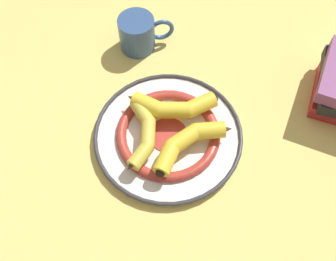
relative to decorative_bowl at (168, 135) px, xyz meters
name	(u,v)px	position (x,y,z in m)	size (l,w,h in m)	color
ground_plane	(163,143)	(0.02, 0.00, -0.01)	(2.80, 2.80, 0.00)	#E5CC6B
decorative_bowl	(168,135)	(0.00, 0.00, 0.00)	(0.34, 0.34, 0.03)	white
banana_a	(172,107)	(-0.05, -0.03, 0.04)	(0.15, 0.18, 0.04)	yellow
banana_b	(188,142)	(0.00, 0.06, 0.04)	(0.20, 0.10, 0.04)	yellow
banana_c	(144,135)	(0.05, -0.03, 0.03)	(0.15, 0.12, 0.03)	gold
coffee_mug	(138,33)	(-0.16, -0.24, 0.03)	(0.13, 0.11, 0.09)	#335184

